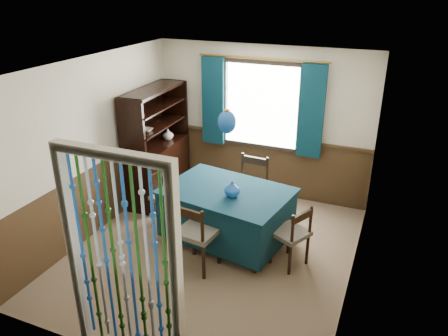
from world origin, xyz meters
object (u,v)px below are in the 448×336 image
at_px(chair_near, 196,233).
at_px(vase_table, 232,189).
at_px(chair_right, 292,234).
at_px(sideboard, 158,161).
at_px(vase_sideboard, 168,134).
at_px(bowl_shelf, 147,130).
at_px(chair_left, 166,197).
at_px(pendant_lamp, 227,122).
at_px(chair_far, 250,187).
at_px(dining_table, 227,212).

distance_m(chair_near, vase_table, 0.74).
distance_m(chair_right, sideboard, 2.80).
bearing_deg(vase_table, vase_sideboard, 142.09).
xyz_separation_m(chair_right, bowl_shelf, (-2.52, 0.74, 0.84)).
relative_size(sideboard, vase_table, 9.36).
distance_m(chair_left, pendant_lamp, 1.67).
distance_m(chair_far, pendant_lamp, 1.47).
xyz_separation_m(chair_near, bowl_shelf, (-1.43, 1.26, 0.78)).
distance_m(dining_table, chair_right, 0.99).
bearing_deg(chair_far, chair_near, 87.12).
xyz_separation_m(pendant_lamp, vase_table, (0.13, -0.14, -0.86)).
bearing_deg(chair_near, vase_table, 73.99).
distance_m(chair_right, vase_table, 0.95).
xyz_separation_m(chair_far, chair_right, (0.91, -0.96, -0.06)).
xyz_separation_m(bowl_shelf, vase_sideboard, (0.00, 0.62, -0.26)).
relative_size(chair_near, vase_sideboard, 4.69).
relative_size(chair_right, pendant_lamp, 0.96).
bearing_deg(sideboard, vase_sideboard, 76.18).
xyz_separation_m(pendant_lamp, vase_sideboard, (-1.55, 1.17, -0.73)).
height_order(sideboard, vase_sideboard, sideboard).
xyz_separation_m(dining_table, chair_far, (0.06, 0.77, 0.05)).
bearing_deg(chair_near, chair_far, 90.42).
xyz_separation_m(chair_left, pendant_lamp, (1.02, -0.11, 1.32)).
bearing_deg(vase_table, bowl_shelf, 157.82).
bearing_deg(pendant_lamp, chair_far, 85.29).
relative_size(dining_table, bowl_shelf, 9.75).
bearing_deg(sideboard, chair_left, -54.47).
bearing_deg(vase_sideboard, sideboard, -101.82).
height_order(chair_near, sideboard, sideboard).
bearing_deg(chair_far, vase_sideboard, -10.00).
bearing_deg(chair_right, pendant_lamp, 105.38).
distance_m(chair_near, bowl_shelf, 2.06).
bearing_deg(pendant_lamp, sideboard, 151.25).
relative_size(dining_table, vase_table, 9.23).
bearing_deg(chair_right, chair_far, 69.80).
xyz_separation_m(dining_table, pendant_lamp, (-0.00, 0.00, 1.30)).
height_order(chair_near, vase_table, vase_table).
height_order(chair_left, vase_table, vase_table).
relative_size(sideboard, pendant_lamp, 2.09).
relative_size(dining_table, chair_left, 2.18).
xyz_separation_m(dining_table, vase_sideboard, (-1.55, 1.17, 0.57)).
distance_m(chair_near, vase_sideboard, 2.42).
bearing_deg(chair_near, chair_left, 144.85).
bearing_deg(chair_near, sideboard, 140.39).
distance_m(chair_near, chair_far, 1.49).
distance_m(chair_left, sideboard, 0.99).
relative_size(vase_table, vase_sideboard, 0.97).
bearing_deg(dining_table, vase_sideboard, 152.04).
xyz_separation_m(sideboard, vase_sideboard, (0.06, 0.29, 0.39)).
distance_m(chair_near, sideboard, 2.19).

